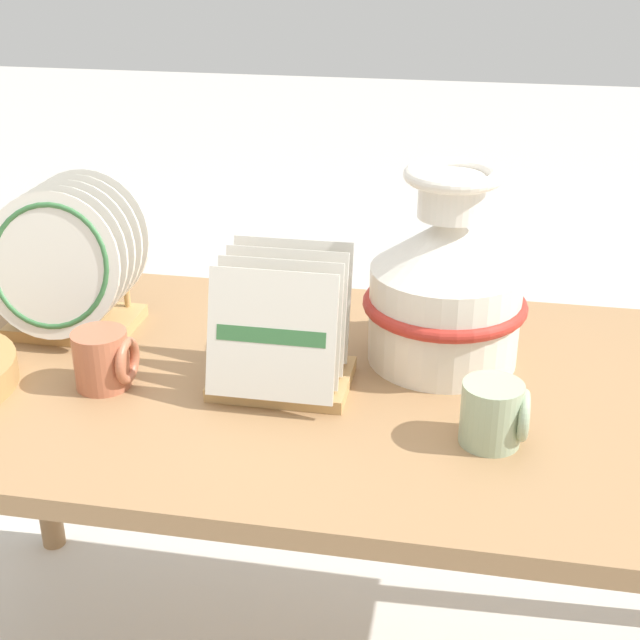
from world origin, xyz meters
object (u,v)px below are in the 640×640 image
at_px(ceramic_vase, 446,285).
at_px(dish_rack_round_plates, 67,270).
at_px(mug_sage_glaze, 495,414).
at_px(dish_rack_square_plates, 282,342).
at_px(mug_terracotta_glaze, 104,359).

distance_m(ceramic_vase, dish_rack_round_plates, 0.68).
xyz_separation_m(ceramic_vase, mug_sage_glaze, (0.09, -0.26, -0.09)).
bearing_deg(dish_rack_square_plates, dish_rack_round_plates, 162.70).
bearing_deg(dish_rack_square_plates, mug_sage_glaze, -18.24).
height_order(dish_rack_round_plates, mug_sage_glaze, dish_rack_round_plates).
relative_size(dish_rack_round_plates, dish_rack_square_plates, 1.24).
distance_m(ceramic_vase, dish_rack_square_plates, 0.30).
relative_size(ceramic_vase, dish_rack_round_plates, 1.23).
height_order(dish_rack_round_plates, mug_terracotta_glaze, dish_rack_round_plates).
relative_size(ceramic_vase, dish_rack_square_plates, 1.53).
xyz_separation_m(dish_rack_round_plates, mug_terracotta_glaze, (0.14, -0.19, -0.07)).
distance_m(dish_rack_round_plates, mug_terracotta_glaze, 0.25).
height_order(ceramic_vase, mug_sage_glaze, ceramic_vase).
relative_size(dish_rack_round_plates, mug_terracotta_glaze, 2.81).
relative_size(mug_terracotta_glaze, mug_sage_glaze, 1.00).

